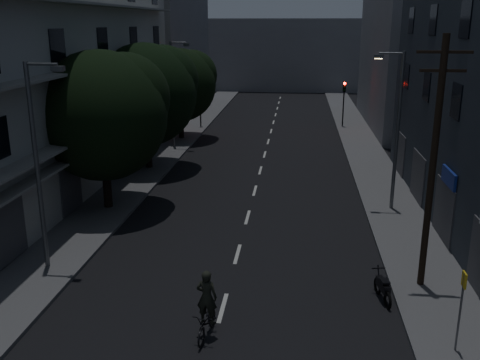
% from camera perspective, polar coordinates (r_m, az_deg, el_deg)
% --- Properties ---
extents(ground, '(160.00, 160.00, 0.00)m').
position_cam_1_polar(ground, '(36.14, 2.24, 1.25)').
color(ground, black).
rests_on(ground, ground).
extents(sidewalk_left, '(3.00, 90.00, 0.15)m').
position_cam_1_polar(sidewalk_left, '(37.38, -9.31, 1.67)').
color(sidewalk_left, '#565659').
rests_on(sidewalk_left, ground).
extents(sidewalk_right, '(3.00, 90.00, 0.15)m').
position_cam_1_polar(sidewalk_right, '(36.41, 14.10, 0.99)').
color(sidewalk_right, '#565659').
rests_on(sidewalk_right, ground).
extents(lane_markings, '(0.15, 60.50, 0.01)m').
position_cam_1_polar(lane_markings, '(42.19, 2.85, 3.47)').
color(lane_markings, beige).
rests_on(lane_markings, ground).
extents(building_left, '(7.00, 36.00, 14.00)m').
position_cam_1_polar(building_left, '(31.39, -21.41, 10.81)').
color(building_left, '#ADADA8').
rests_on(building_left, ground).
extents(building_far_left, '(6.00, 20.00, 16.00)m').
position_cam_1_polar(building_far_left, '(59.58, -8.00, 14.89)').
color(building_far_left, slate).
rests_on(building_far_left, ground).
extents(building_far_right, '(6.00, 20.00, 13.00)m').
position_cam_1_polar(building_far_right, '(52.77, 17.15, 12.52)').
color(building_far_right, slate).
rests_on(building_far_right, ground).
extents(building_far_end, '(24.00, 8.00, 10.00)m').
position_cam_1_polar(building_far_end, '(79.96, 4.65, 13.20)').
color(building_far_end, slate).
rests_on(building_far_end, ground).
extents(tree_near, '(6.57, 6.57, 8.10)m').
position_cam_1_polar(tree_near, '(27.91, -14.36, 7.17)').
color(tree_near, black).
rests_on(tree_near, sidewalk_left).
extents(tree_mid, '(6.62, 6.62, 8.14)m').
position_cam_1_polar(tree_mid, '(35.54, -9.92, 9.37)').
color(tree_mid, black).
rests_on(tree_mid, sidewalk_left).
extents(tree_far, '(5.95, 5.95, 7.36)m').
position_cam_1_polar(tree_far, '(44.82, -6.35, 10.32)').
color(tree_far, black).
rests_on(tree_far, sidewalk_left).
extents(traffic_signal_far_right, '(0.28, 0.37, 4.10)m').
position_cam_1_polar(traffic_signal_far_right, '(50.70, 11.03, 8.94)').
color(traffic_signal_far_right, black).
rests_on(traffic_signal_far_right, sidewalk_right).
extents(traffic_signal_far_left, '(0.28, 0.37, 4.10)m').
position_cam_1_polar(traffic_signal_far_left, '(49.91, -4.28, 9.08)').
color(traffic_signal_far_left, black).
rests_on(traffic_signal_far_left, sidewalk_left).
extents(street_lamp_left_near, '(1.51, 0.25, 8.00)m').
position_cam_1_polar(street_lamp_left_near, '(21.50, -20.66, 2.27)').
color(street_lamp_left_near, '#5A5D61').
rests_on(street_lamp_left_near, sidewalk_left).
extents(street_lamp_right, '(1.51, 0.25, 8.00)m').
position_cam_1_polar(street_lamp_right, '(28.02, 16.28, 5.77)').
color(street_lamp_right, '#5A5D62').
rests_on(street_lamp_right, sidewalk_right).
extents(street_lamp_left_far, '(1.51, 0.25, 8.00)m').
position_cam_1_polar(street_lamp_left_far, '(41.43, -7.09, 9.57)').
color(street_lamp_left_far, '#515358').
rests_on(street_lamp_left_far, sidewalk_left).
extents(utility_pole, '(1.80, 0.24, 9.00)m').
position_cam_1_polar(utility_pole, '(19.72, 19.92, 1.93)').
color(utility_pole, black).
rests_on(utility_pole, sidewalk_right).
extents(bus_stop_sign, '(0.06, 0.35, 2.52)m').
position_cam_1_polar(bus_stop_sign, '(16.96, 22.59, -11.49)').
color(bus_stop_sign, '#595B60').
rests_on(bus_stop_sign, sidewalk_right).
extents(motorcycle, '(0.56, 1.71, 1.11)m').
position_cam_1_polar(motorcycle, '(19.93, 14.99, -11.13)').
color(motorcycle, black).
rests_on(motorcycle, ground).
extents(cyclist, '(0.84, 1.85, 2.26)m').
position_cam_1_polar(cyclist, '(17.15, -3.53, -14.13)').
color(cyclist, black).
rests_on(cyclist, ground).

